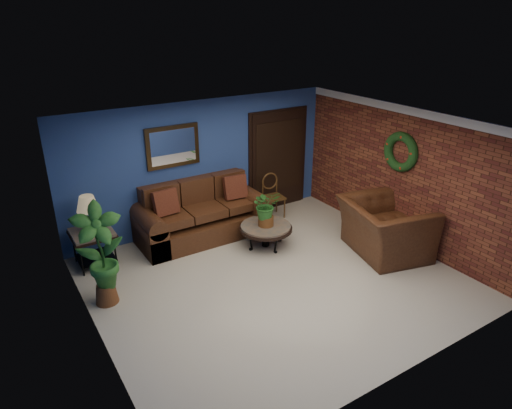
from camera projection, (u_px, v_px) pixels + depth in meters
floor at (275, 280)px, 7.35m from camera, size 5.50×5.50×0.00m
wall_back at (203, 165)px, 8.80m from camera, size 5.50×0.04×2.50m
wall_left at (89, 258)px, 5.51m from camera, size 0.04×5.00×2.50m
wall_right_brick at (402, 176)px, 8.21m from camera, size 0.04×5.00×2.50m
ceiling at (278, 127)px, 6.36m from camera, size 5.50×5.00×0.02m
crown_molding at (410, 111)px, 7.73m from camera, size 0.03×5.00×0.14m
wall_mirror at (173, 146)px, 8.29m from camera, size 1.02×0.06×0.77m
closet_door at (278, 160)px, 9.71m from camera, size 1.44×0.06×2.18m
wreath at (401, 152)px, 8.04m from camera, size 0.16×0.72×0.72m
sofa at (200, 218)px, 8.69m from camera, size 2.44×1.05×1.10m
coffee_table at (266, 228)px, 8.28m from camera, size 0.97×0.97×0.41m
end_table at (93, 239)px, 7.62m from camera, size 0.69×0.69×0.63m
table_lamp at (88, 209)px, 7.41m from camera, size 0.36×0.36×0.61m
side_chair at (272, 192)px, 9.46m from camera, size 0.42×0.42×0.92m
armchair at (384, 228)px, 8.02m from camera, size 1.59×1.72×0.95m
coffee_plant at (266, 207)px, 8.11m from camera, size 0.59×0.54×0.68m
floor_plant at (365, 216)px, 8.67m from camera, size 0.37×0.31×0.78m
tall_plant at (100, 251)px, 6.47m from camera, size 0.77×0.59×1.57m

